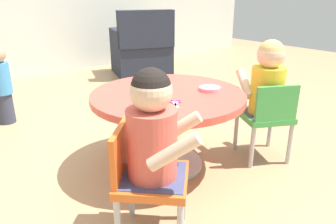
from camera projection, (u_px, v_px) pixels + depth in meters
The scene contains 13 objects.
ground_plane at pixel (168, 165), 2.10m from camera, with size 10.00×10.00×0.00m, color tan.
craft_table at pixel (168, 110), 1.96m from camera, with size 0.93×0.93×0.49m.
child_chair_left at pixel (145, 177), 1.39m from camera, with size 0.42×0.42×0.54m.
seated_child_left at pixel (153, 130), 1.31m from camera, with size 0.43×0.43×0.51m.
child_chair_right at pixel (267, 116), 2.07m from camera, with size 0.40×0.40×0.54m.
seated_child_right at pixel (268, 81), 2.03m from camera, with size 0.40×0.43×0.51m.
armchair_dark at pixel (142, 51), 4.29m from camera, with size 0.89×0.91×0.85m.
toddler_standing at pixel (0, 82), 2.65m from camera, with size 0.17×0.17×0.67m.
rolling_pin at pixel (150, 87), 1.95m from camera, with size 0.23×0.09×0.05m.
craft_scissors at pixel (175, 103), 1.74m from camera, with size 0.12×0.14×0.01m.
playdough_blob_0 at pixel (210, 89), 1.97m from camera, with size 0.13×0.13×0.02m, color pink.
cookie_cutter_0 at pixel (214, 87), 2.02m from camera, with size 0.06×0.06×0.01m, color red.
cookie_cutter_1 at pixel (153, 106), 1.69m from camera, with size 0.05×0.05×0.01m, color #3F99D8.
Camera 1 is at (-1.14, -1.44, 1.06)m, focal length 34.37 mm.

